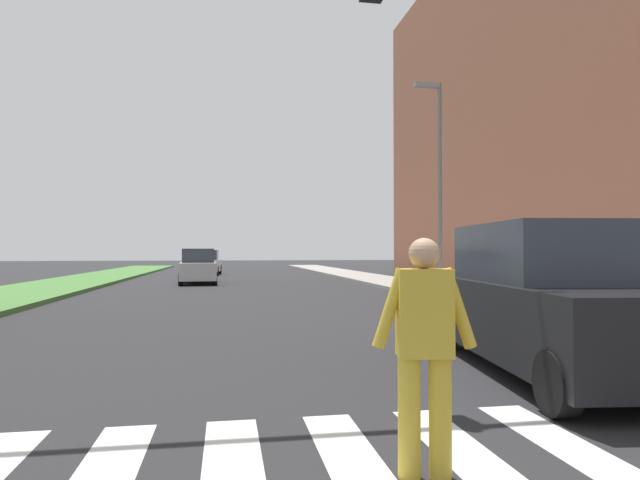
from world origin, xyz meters
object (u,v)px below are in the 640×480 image
object	(u,v)px
pedestrian_performer	(424,345)
sedan_distant	(206,263)
sedan_midblock	(198,267)
suv_crossing	(550,301)
street_lamp_right	(437,168)

from	to	relation	value
pedestrian_performer	sedan_distant	distance (m)	34.26
sedan_midblock	sedan_distant	xyz separation A→B (m)	(0.03, 10.30, -0.02)
sedan_midblock	sedan_distant	size ratio (longest dim) A/B	1.10
sedan_midblock	suv_crossing	bearing A→B (deg)	-74.98
pedestrian_performer	street_lamp_right	bearing A→B (deg)	67.40
suv_crossing	sedan_midblock	world-z (taller)	suv_crossing
sedan_distant	street_lamp_right	bearing A→B (deg)	-65.84
pedestrian_performer	sedan_midblock	xyz separation A→B (m)	(-2.77, 23.85, -0.13)
sedan_distant	sedan_midblock	bearing A→B (deg)	-90.14
pedestrian_performer	suv_crossing	size ratio (longest dim) A/B	0.35
street_lamp_right	pedestrian_performer	xyz separation A→B (m)	(-6.05, -14.54, -3.66)
street_lamp_right	suv_crossing	distance (m)	12.62
street_lamp_right	suv_crossing	bearing A→B (deg)	-105.37
street_lamp_right	sedan_distant	size ratio (longest dim) A/B	1.80
suv_crossing	sedan_midblock	xyz separation A→B (m)	(-5.62, 20.96, -0.13)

